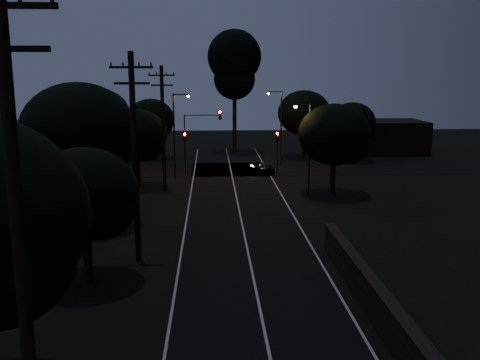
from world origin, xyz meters
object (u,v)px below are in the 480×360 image
signal_left (185,145)px  car (263,168)px  signal_right (277,145)px  tall_pine (234,64)px  signal_mast (202,130)px  streetlight_c (307,142)px  streetlight_a (176,129)px  streetlight_b (279,123)px  utility_pole_far (163,127)px  utility_pole_mid (135,155)px  utility_pole_near (20,254)px

signal_left → car: size_ratio=1.28×
signal_left → signal_right: size_ratio=1.00×
tall_pine → signal_right: 17.44m
signal_mast → streetlight_c: (8.74, -9.99, 0.01)m
signal_left → streetlight_a: size_ratio=0.51×
streetlight_b → utility_pole_far: bearing=-133.3°
utility_pole_mid → signal_left: utility_pole_mid is taller
car → streetlight_b: bearing=-134.3°
signal_right → car: 2.71m
utility_pole_far → car: 12.90m
streetlight_a → streetlight_c: 13.72m
signal_right → streetlight_c: bearing=-83.0°
signal_left → car: signal_left is taller
streetlight_a → signal_right: bearing=11.3°
signal_right → signal_left: bearing=180.0°
utility_pole_near → tall_pine: size_ratio=0.79×
utility_pole_far → signal_right: 13.53m
signal_mast → streetlight_b: bearing=26.0°
signal_mast → streetlight_b: (8.22, 4.01, 0.30)m
streetlight_a → signal_mast: bearing=39.8°
signal_right → streetlight_a: streetlight_a is taller
utility_pole_near → streetlight_b: utility_pole_near is taller
utility_pole_mid → signal_right: 27.30m
utility_pole_near → signal_mast: size_ratio=1.92×
utility_pole_near → signal_left: bearing=88.1°
utility_pole_mid → utility_pole_far: bearing=90.0°
signal_right → streetlight_b: (0.71, 4.01, 1.80)m
utility_pole_far → streetlight_c: utility_pole_far is taller
signal_left → car: bearing=-3.0°
signal_left → streetlight_b: (9.91, 4.01, 1.80)m
tall_pine → streetlight_b: tall_pine is taller
tall_pine → car: tall_pine is taller
utility_pole_near → car: size_ratio=3.73×
utility_pole_mid → streetlight_a: utility_pole_mid is taller
utility_pole_near → utility_pole_mid: 17.01m
signal_mast → streetlight_b: streetlight_b is taller
signal_right → utility_pole_near: bearing=-104.2°
tall_pine → car: size_ratio=4.73×
streetlight_a → streetlight_b: same height
streetlight_a → streetlight_b: 12.19m
utility_pole_mid → streetlight_a: (0.69, 23.00, -1.10)m
utility_pole_far → signal_mast: size_ratio=1.68×
utility_pole_far → tall_pine: size_ratio=0.69×
tall_pine → utility_pole_mid: bearing=-99.9°
signal_right → streetlight_b: size_ratio=0.51×
streetlight_b → signal_left: bearing=-158.0°
tall_pine → streetlight_c: size_ratio=2.03×
utility_pole_near → streetlight_a: 40.04m
utility_pole_near → signal_mast: 42.15m
tall_pine → streetlight_c: 26.30m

